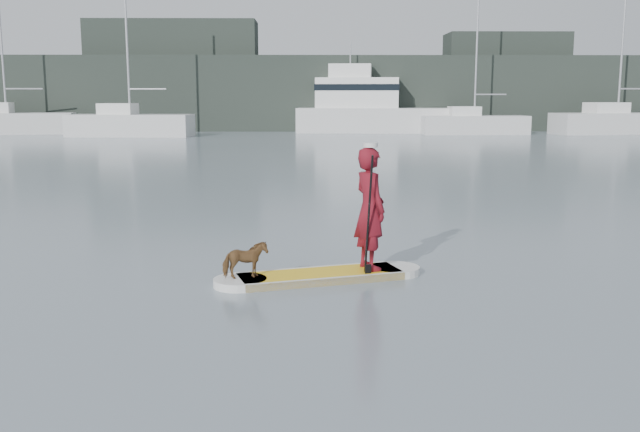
{
  "coord_description": "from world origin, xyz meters",
  "views": [
    {
      "loc": [
        1.46,
        -7.24,
        2.8
      ],
      "look_at": [
        1.61,
        3.43,
        1.0
      ],
      "focal_mm": 40.0,
      "sensor_mm": 36.0,
      "label": 1
    }
  ],
  "objects_px": {
    "paddler": "(370,209)",
    "sailboat_b": "(6,121)",
    "paddleboard": "(320,276)",
    "sailboat_e": "(473,123)",
    "dog": "(245,260)",
    "sailboat_f": "(616,121)",
    "motor_yacht_a": "(366,107)",
    "sailboat_c": "(129,123)"
  },
  "relations": [
    {
      "from": "sailboat_e",
      "to": "motor_yacht_a",
      "type": "xyz_separation_m",
      "value": [
        -7.83,
        2.75,
        1.14
      ]
    },
    {
      "from": "sailboat_e",
      "to": "sailboat_f",
      "type": "bearing_deg",
      "value": -0.17
    },
    {
      "from": "paddler",
      "to": "dog",
      "type": "relative_size",
      "value": 2.91
    },
    {
      "from": "dog",
      "to": "sailboat_f",
      "type": "xyz_separation_m",
      "value": [
        23.97,
        43.22,
        0.59
      ]
    },
    {
      "from": "paddleboard",
      "to": "sailboat_c",
      "type": "xyz_separation_m",
      "value": [
        -12.84,
        39.89,
        0.85
      ]
    },
    {
      "from": "paddler",
      "to": "paddleboard",
      "type": "bearing_deg",
      "value": 83.21
    },
    {
      "from": "sailboat_b",
      "to": "motor_yacht_a",
      "type": "height_order",
      "value": "sailboat_b"
    },
    {
      "from": "dog",
      "to": "sailboat_e",
      "type": "distance_m",
      "value": 44.86
    },
    {
      "from": "sailboat_e",
      "to": "motor_yacht_a",
      "type": "relative_size",
      "value": 0.95
    },
    {
      "from": "paddler",
      "to": "sailboat_c",
      "type": "relative_size",
      "value": 0.16
    },
    {
      "from": "sailboat_b",
      "to": "sailboat_f",
      "type": "xyz_separation_m",
      "value": [
        45.75,
        -0.39,
        0.0
      ]
    },
    {
      "from": "paddler",
      "to": "sailboat_b",
      "type": "height_order",
      "value": "sailboat_b"
    },
    {
      "from": "sailboat_b",
      "to": "sailboat_e",
      "type": "height_order",
      "value": "sailboat_b"
    },
    {
      "from": "paddler",
      "to": "sailboat_b",
      "type": "distance_m",
      "value": 49.12
    },
    {
      "from": "paddler",
      "to": "dog",
      "type": "height_order",
      "value": "paddler"
    },
    {
      "from": "paddleboard",
      "to": "dog",
      "type": "distance_m",
      "value": 1.22
    },
    {
      "from": "dog",
      "to": "sailboat_c",
      "type": "distance_m",
      "value": 41.9
    },
    {
      "from": "sailboat_b",
      "to": "sailboat_f",
      "type": "relative_size",
      "value": 0.97
    },
    {
      "from": "paddleboard",
      "to": "sailboat_e",
      "type": "height_order",
      "value": "sailboat_e"
    },
    {
      "from": "dog",
      "to": "sailboat_e",
      "type": "height_order",
      "value": "sailboat_e"
    },
    {
      "from": "sailboat_b",
      "to": "sailboat_e",
      "type": "bearing_deg",
      "value": -11.57
    },
    {
      "from": "paddleboard",
      "to": "sailboat_f",
      "type": "relative_size",
      "value": 0.22
    },
    {
      "from": "sailboat_b",
      "to": "sailboat_c",
      "type": "bearing_deg",
      "value": -29.02
    },
    {
      "from": "sailboat_c",
      "to": "motor_yacht_a",
      "type": "height_order",
      "value": "sailboat_c"
    },
    {
      "from": "paddleboard",
      "to": "paddler",
      "type": "xyz_separation_m",
      "value": [
        0.78,
        0.24,
        1.01
      ]
    },
    {
      "from": "paddler",
      "to": "sailboat_c",
      "type": "xyz_separation_m",
      "value": [
        -13.62,
        39.65,
        -0.16
      ]
    },
    {
      "from": "paddler",
      "to": "motor_yacht_a",
      "type": "relative_size",
      "value": 0.16
    },
    {
      "from": "paddleboard",
      "to": "motor_yacht_a",
      "type": "height_order",
      "value": "motor_yacht_a"
    },
    {
      "from": "paddler",
      "to": "sailboat_f",
      "type": "xyz_separation_m",
      "value": [
        22.07,
        42.65,
        -0.08
      ]
    },
    {
      "from": "dog",
      "to": "motor_yacht_a",
      "type": "xyz_separation_m",
      "value": [
        5.3,
        45.65,
        1.55
      ]
    },
    {
      "from": "paddleboard",
      "to": "dog",
      "type": "height_order",
      "value": "dog"
    },
    {
      "from": "paddleboard",
      "to": "dog",
      "type": "relative_size",
      "value": 4.88
    },
    {
      "from": "paddleboard",
      "to": "motor_yacht_a",
      "type": "relative_size",
      "value": 0.27
    },
    {
      "from": "dog",
      "to": "motor_yacht_a",
      "type": "bearing_deg",
      "value": -26.35
    },
    {
      "from": "sailboat_b",
      "to": "sailboat_e",
      "type": "xyz_separation_m",
      "value": [
        34.9,
        -0.72,
        -0.18
      ]
    },
    {
      "from": "paddleboard",
      "to": "sailboat_e",
      "type": "bearing_deg",
      "value": 57.44
    },
    {
      "from": "dog",
      "to": "sailboat_f",
      "type": "distance_m",
      "value": 49.43
    },
    {
      "from": "dog",
      "to": "sailboat_b",
      "type": "height_order",
      "value": "sailboat_b"
    },
    {
      "from": "paddler",
      "to": "sailboat_e",
      "type": "height_order",
      "value": "sailboat_e"
    },
    {
      "from": "paddleboard",
      "to": "sailboat_f",
      "type": "bearing_deg",
      "value": 45.15
    },
    {
      "from": "sailboat_c",
      "to": "sailboat_f",
      "type": "relative_size",
      "value": 0.84
    },
    {
      "from": "dog",
      "to": "sailboat_f",
      "type": "height_order",
      "value": "sailboat_f"
    }
  ]
}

